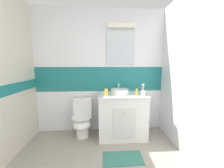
% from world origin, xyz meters
% --- Properties ---
extents(wall_back_tiled, '(3.20, 0.20, 2.50)m').
position_xyz_m(wall_back_tiled, '(0.01, 2.45, 1.26)').
color(wall_back_tiled, white).
rests_on(wall_back_tiled, ground_plane).
extents(wall_right_plain, '(0.10, 3.48, 2.50)m').
position_xyz_m(wall_right_plain, '(1.35, 1.20, 1.25)').
color(wall_right_plain, white).
rests_on(wall_right_plain, ground_plane).
extents(vanity_cabinet, '(0.91, 0.60, 0.85)m').
position_xyz_m(vanity_cabinet, '(0.42, 2.11, 0.43)').
color(vanity_cabinet, silver).
rests_on(vanity_cabinet, ground_plane).
extents(sink_basin, '(0.34, 0.38, 0.18)m').
position_xyz_m(sink_basin, '(0.37, 2.10, 0.90)').
color(sink_basin, white).
rests_on(sink_basin, vanity_cabinet).
extents(toilet, '(0.37, 0.50, 0.74)m').
position_xyz_m(toilet, '(-0.35, 2.15, 0.35)').
color(toilet, white).
rests_on(toilet, ground_plane).
extents(toothbrush_cup, '(0.07, 0.07, 0.22)m').
position_xyz_m(toothbrush_cup, '(0.77, 1.92, 0.91)').
color(toothbrush_cup, white).
rests_on(toothbrush_cup, vanity_cabinet).
extents(soap_dispenser, '(0.06, 0.06, 0.17)m').
position_xyz_m(soap_dispenser, '(0.11, 1.94, 0.92)').
color(soap_dispenser, yellow).
rests_on(soap_dispenser, vanity_cabinet).
extents(toothpaste_tube_upright, '(0.03, 0.03, 0.16)m').
position_xyz_m(toothpaste_tube_upright, '(0.65, 1.92, 0.92)').
color(toothpaste_tube_upright, yellow).
rests_on(toothpaste_tube_upright, vanity_cabinet).
extents(bath_mat, '(0.59, 0.33, 0.01)m').
position_xyz_m(bath_mat, '(0.34, 1.46, 0.01)').
color(bath_mat, '#337266').
rests_on(bath_mat, ground_plane).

